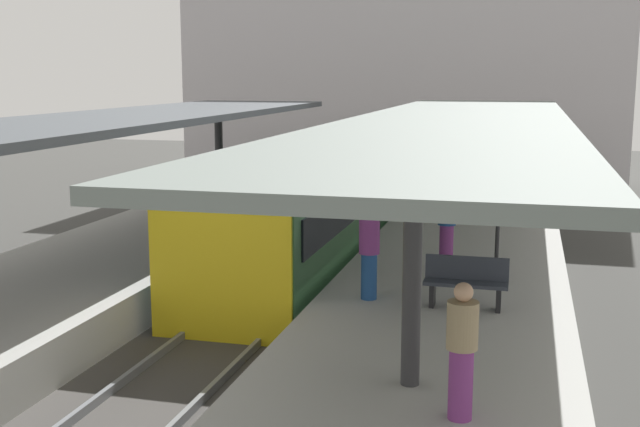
% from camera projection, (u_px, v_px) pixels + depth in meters
% --- Properties ---
extents(ground_plane, '(80.00, 80.00, 0.00)m').
position_uv_depth(ground_plane, '(256.00, 322.00, 15.94)').
color(ground_plane, '#383835').
extents(platform_left, '(4.40, 28.00, 1.00)m').
position_uv_depth(platform_left, '(85.00, 285.00, 16.80)').
color(platform_left, '#9E9E99').
rests_on(platform_left, ground_plane).
extents(platform_right, '(4.40, 28.00, 1.00)m').
position_uv_depth(platform_right, '(447.00, 312.00, 14.91)').
color(platform_right, '#9E9E99').
rests_on(platform_right, ground_plane).
extents(track_ballast, '(3.20, 28.00, 0.20)m').
position_uv_depth(track_ballast, '(256.00, 317.00, 15.92)').
color(track_ballast, '#423F3D').
rests_on(track_ballast, ground_plane).
extents(rail_near_side, '(0.08, 28.00, 0.14)m').
position_uv_depth(rail_near_side, '(222.00, 306.00, 16.07)').
color(rail_near_side, slate).
rests_on(rail_near_side, track_ballast).
extents(rail_far_side, '(0.08, 28.00, 0.14)m').
position_uv_depth(rail_far_side, '(290.00, 312.00, 15.71)').
color(rail_far_side, slate).
rests_on(rail_far_side, track_ballast).
extents(commuter_train, '(2.78, 11.28, 3.10)m').
position_uv_depth(commuter_train, '(306.00, 207.00, 19.22)').
color(commuter_train, '#2D5633').
rests_on(commuter_train, track_ballast).
extents(canopy_left, '(4.18, 21.00, 2.97)m').
position_uv_depth(canopy_left, '(111.00, 122.00, 17.55)').
color(canopy_left, '#333335').
rests_on(canopy_left, platform_left).
extents(canopy_right, '(4.18, 21.00, 3.05)m').
position_uv_depth(canopy_right, '(459.00, 124.00, 15.65)').
color(canopy_right, '#333335').
rests_on(canopy_right, platform_right).
extents(platform_bench, '(1.40, 0.41, 0.86)m').
position_uv_depth(platform_bench, '(466.00, 281.00, 13.40)').
color(platform_bench, black).
rests_on(platform_bench, platform_right).
extents(platform_sign, '(0.90, 0.08, 2.21)m').
position_uv_depth(platform_sign, '(499.00, 196.00, 15.04)').
color(platform_sign, '#262628').
rests_on(platform_sign, platform_right).
extents(passenger_near_bench, '(0.36, 0.36, 1.69)m').
position_uv_depth(passenger_near_bench, '(369.00, 250.00, 13.84)').
color(passenger_near_bench, navy).
rests_on(passenger_near_bench, platform_right).
extents(passenger_mid_platform, '(0.36, 0.36, 1.74)m').
position_uv_depth(passenger_mid_platform, '(447.00, 225.00, 15.94)').
color(passenger_mid_platform, '#7A337A').
rests_on(passenger_mid_platform, platform_right).
extents(passenger_far_end, '(0.36, 0.36, 1.61)m').
position_uv_depth(passenger_far_end, '(462.00, 349.00, 8.99)').
color(passenger_far_end, '#7A337A').
rests_on(passenger_far_end, platform_right).
extents(station_building_backdrop, '(18.00, 6.00, 11.00)m').
position_uv_depth(station_building_backdrop, '(405.00, 59.00, 34.07)').
color(station_building_backdrop, '#B7B2B7').
rests_on(station_building_backdrop, ground_plane).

